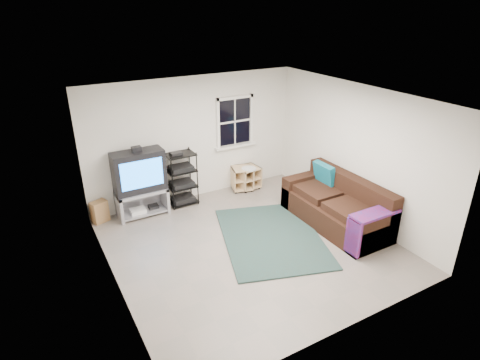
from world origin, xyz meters
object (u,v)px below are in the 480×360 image
tv_unit (140,178)px  side_table_left (242,177)px  side_table_right (247,176)px  av_rack (182,182)px  sofa (337,207)px

tv_unit → side_table_left: size_ratio=2.62×
side_table_right → av_rack: bearing=-179.9°
av_rack → side_table_left: size_ratio=2.11×
tv_unit → side_table_left: tv_unit is taller
side_table_right → tv_unit: bearing=-179.1°
side_table_left → av_rack: bearing=-179.1°
side_table_left → sofa: sofa is taller
av_rack → side_table_right: (1.59, 0.00, -0.21)m
tv_unit → side_table_left: bearing=1.4°
side_table_left → side_table_right: bearing=-7.2°
side_table_left → tv_unit: bearing=-178.6°
sofa → side_table_left: bearing=109.8°
tv_unit → sofa: (3.13, -2.20, -0.44)m
tv_unit → side_table_right: 2.51m
sofa → side_table_right: bearing=106.6°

